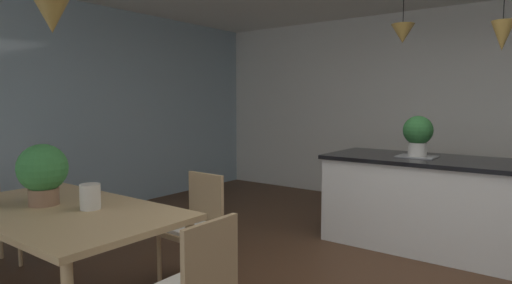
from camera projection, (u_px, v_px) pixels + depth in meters
wall_back_kitchen at (480, 110)px, 5.48m from camera, size 10.00×0.12×2.70m
window_wall_left_glazing at (71, 110)px, 5.31m from camera, size 0.06×8.40×2.70m
dining_table at (61, 217)px, 2.93m from camera, size 1.80×1.00×0.72m
chair_far_right at (194, 224)px, 3.40m from camera, size 0.42×0.42×0.87m
kitchen_island at (442, 204)px, 4.15m from camera, size 2.25×0.92×0.91m
pendant_over_table at (52, 15)px, 2.79m from camera, size 0.23×0.23×0.80m
pendant_over_island_main at (403, 33)px, 4.25m from camera, size 0.23×0.23×0.66m
pendant_over_island_aux at (502, 36)px, 3.74m from camera, size 0.19×0.19×0.80m
potted_plant_on_island at (418, 134)px, 4.23m from camera, size 0.29×0.29×0.41m
potted_plant_on_table at (43, 171)px, 3.00m from camera, size 0.34×0.34×0.43m
vase_on_dining_table at (90, 197)px, 2.89m from camera, size 0.14×0.14×0.17m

